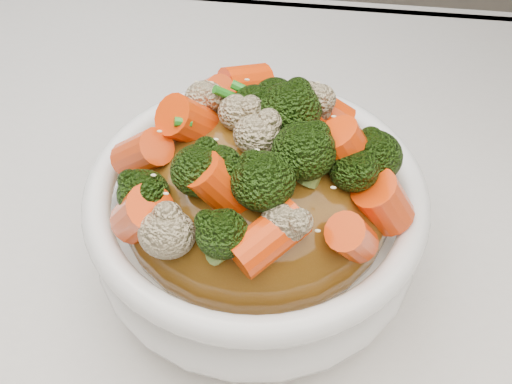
# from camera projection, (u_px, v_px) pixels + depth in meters

# --- Properties ---
(tablecloth) EXTENTS (1.20, 0.80, 0.04)m
(tablecloth) POSITION_uv_depth(u_px,v_px,m) (209.00, 305.00, 0.44)
(tablecloth) COLOR silver
(tablecloth) RESTS_ON dining_table
(bowl) EXTENTS (0.27, 0.27, 0.09)m
(bowl) POSITION_uv_depth(u_px,v_px,m) (256.00, 224.00, 0.41)
(bowl) COLOR white
(bowl) RESTS_ON tablecloth
(sauce_base) EXTENTS (0.21, 0.21, 0.10)m
(sauce_base) POSITION_uv_depth(u_px,v_px,m) (256.00, 195.00, 0.39)
(sauce_base) COLOR brown
(sauce_base) RESTS_ON bowl
(carrots) EXTENTS (0.21, 0.21, 0.05)m
(carrots) POSITION_uv_depth(u_px,v_px,m) (256.00, 121.00, 0.34)
(carrots) COLOR #FD4408
(carrots) RESTS_ON sauce_base
(broccoli) EXTENTS (0.21, 0.21, 0.05)m
(broccoli) POSITION_uv_depth(u_px,v_px,m) (256.00, 122.00, 0.35)
(broccoli) COLOR black
(broccoli) RESTS_ON sauce_base
(cauliflower) EXTENTS (0.21, 0.21, 0.04)m
(cauliflower) POSITION_uv_depth(u_px,v_px,m) (256.00, 125.00, 0.35)
(cauliflower) COLOR tan
(cauliflower) RESTS_ON sauce_base
(scallions) EXTENTS (0.16, 0.16, 0.02)m
(scallions) POSITION_uv_depth(u_px,v_px,m) (256.00, 120.00, 0.34)
(scallions) COLOR #237F1D
(scallions) RESTS_ON sauce_base
(sesame_seeds) EXTENTS (0.19, 0.19, 0.01)m
(sesame_seeds) POSITION_uv_depth(u_px,v_px,m) (256.00, 120.00, 0.34)
(sesame_seeds) COLOR #F6E7AF
(sesame_seeds) RESTS_ON sauce_base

